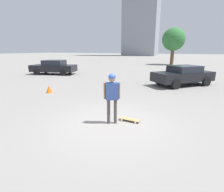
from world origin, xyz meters
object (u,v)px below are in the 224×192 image
at_px(car_parked_near, 183,75).
at_px(car_parked_far, 54,67).
at_px(skateboard, 130,119).
at_px(person, 112,92).
at_px(traffic_cone, 49,89).

bearing_deg(car_parked_near, car_parked_far, -49.32).
distance_m(skateboard, car_parked_far, 14.45).
xyz_separation_m(skateboard, car_parked_far, (11.56, -8.64, 0.69)).
relative_size(person, car_parked_near, 0.40).
bearing_deg(car_parked_near, person, 31.26).
distance_m(skateboard, traffic_cone, 6.30).
bearing_deg(skateboard, car_parked_near, -97.11).
xyz_separation_m(skateboard, car_parked_near, (-1.30, -8.03, 0.69)).
height_order(person, car_parked_near, person).
distance_m(person, skateboard, 1.28).
height_order(skateboard, car_parked_near, car_parked_near).
bearing_deg(person, car_parked_near, 49.84).
relative_size(person, traffic_cone, 3.89).
height_order(car_parked_far, traffic_cone, car_parked_far).
relative_size(skateboard, car_parked_far, 0.16).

